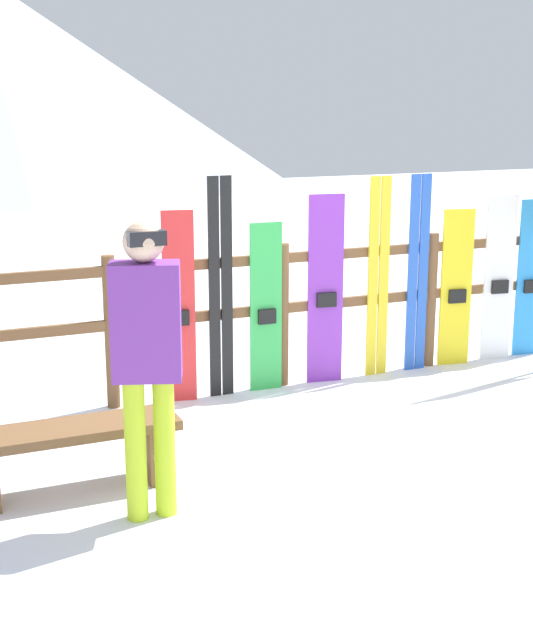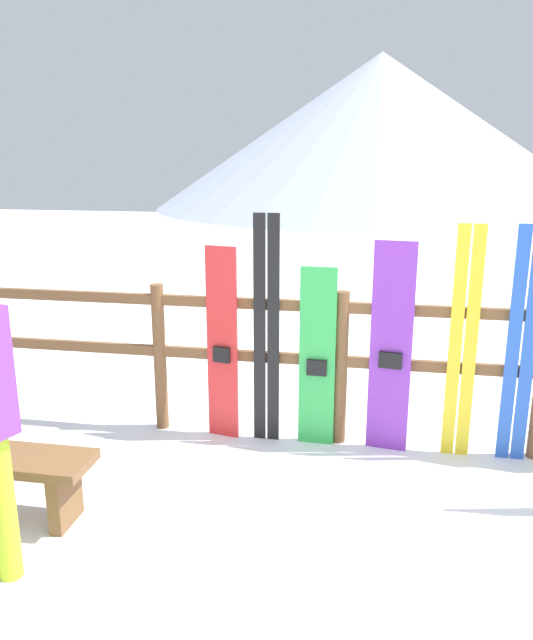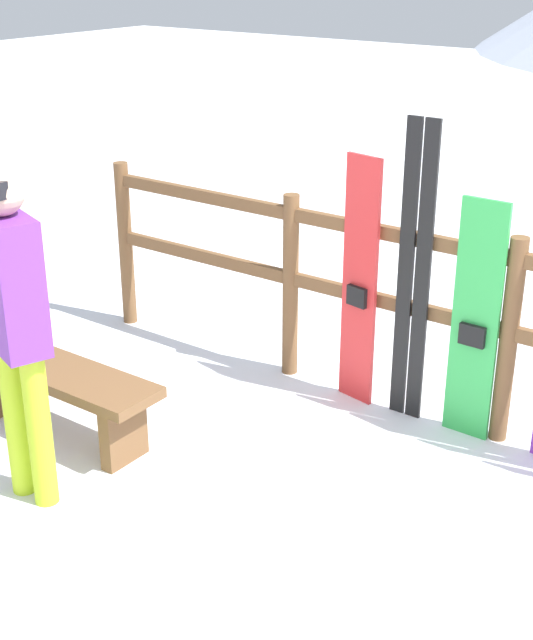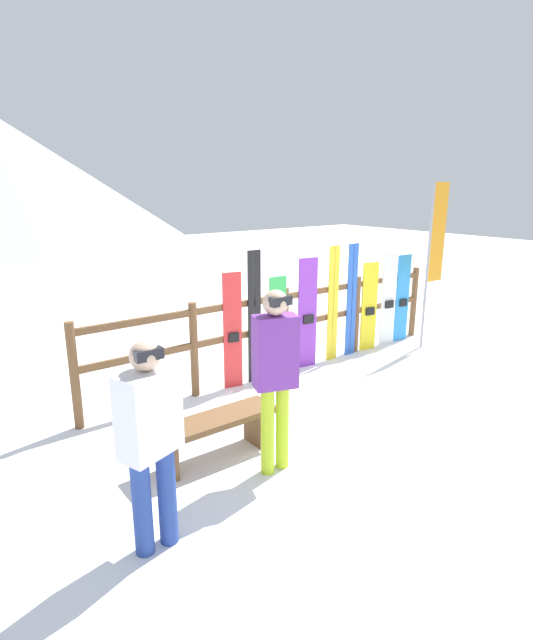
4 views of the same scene
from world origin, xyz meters
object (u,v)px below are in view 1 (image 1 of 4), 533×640
object	(u,v)px
bench	(72,443)
ski_pair_blue	(418,274)
snowboard_red	(179,308)
ski_pair_black	(221,288)
ski_pair_yellow	(378,278)
snowboard_blue	(530,279)
snowboard_yellow	(456,288)
snowboard_white	(499,279)
snowboard_purple	(325,290)
person_purple	(147,346)
snowboard_green	(266,308)

from	to	relation	value
bench	ski_pair_blue	xyz separation A→B (m)	(3.28, 1.36, 0.54)
snowboard_red	ski_pair_black	xyz separation A→B (m)	(0.34, 0.00, 0.13)
ski_pair_yellow	snowboard_blue	distance (m)	1.61
ski_pair_black	snowboard_yellow	xyz separation A→B (m)	(2.22, -0.00, -0.18)
ski_pair_black	ski_pair_yellow	distance (m)	1.42
snowboard_white	snowboard_purple	bearing A→B (deg)	180.00
snowboard_purple	snowboard_yellow	xyz separation A→B (m)	(1.30, -0.00, -0.09)
snowboard_white	snowboard_blue	xyz separation A→B (m)	(0.36, -0.00, -0.03)
ski_pair_black	snowboard_blue	bearing A→B (deg)	-0.07
snowboard_red	snowboard_yellow	world-z (taller)	snowboard_red
person_purple	snowboard_red	bearing A→B (deg)	67.44
snowboard_red	snowboard_green	bearing A→B (deg)	-0.01
bench	snowboard_blue	distance (m)	4.71
bench	ski_pair_blue	bearing A→B (deg)	22.54
snowboard_green	snowboard_purple	xyz separation A→B (m)	(0.54, 0.00, 0.10)
ski_pair_yellow	snowboard_green	bearing A→B (deg)	-179.81
snowboard_green	snowboard_yellow	xyz separation A→B (m)	(1.83, 0.00, 0.01)
bench	person_purple	world-z (taller)	person_purple
ski_pair_black	snowboard_white	bearing A→B (deg)	-0.07
snowboard_white	ski_pair_blue	bearing A→B (deg)	179.77
ski_pair_yellow	snowboard_blue	bearing A→B (deg)	-0.12
snowboard_purple	ski_pair_yellow	size ratio (longest dim) A/B	0.92
snowboard_yellow	snowboard_white	xyz separation A→B (m)	(0.46, 0.00, 0.05)
snowboard_red	ski_pair_blue	distance (m)	2.16
person_purple	snowboard_white	size ratio (longest dim) A/B	1.13
ski_pair_blue	snowboard_white	world-z (taller)	ski_pair_blue
snowboard_red	ski_pair_yellow	size ratio (longest dim) A/B	0.88
snowboard_white	bench	bearing A→B (deg)	-161.84
person_purple	snowboard_purple	distance (m)	2.77
snowboard_yellow	person_purple	bearing A→B (deg)	-150.82
snowboard_green	snowboard_yellow	distance (m)	1.83
snowboard_red	snowboard_purple	xyz separation A→B (m)	(1.27, 0.00, 0.03)
snowboard_white	snowboard_blue	bearing A→B (deg)	-0.01
bench	ski_pair_black	bearing A→B (deg)	42.92
snowboard_green	snowboard_blue	distance (m)	2.65
snowboard_red	snowboard_purple	bearing A→B (deg)	0.00
person_purple	snowboard_green	xyz separation A→B (m)	(1.50, 1.86, -0.32)
ski_pair_yellow	ski_pair_blue	distance (m)	0.39
bench	snowboard_green	xyz separation A→B (m)	(1.85, 1.36, 0.37)
ski_pair_blue	snowboard_blue	bearing A→B (deg)	-0.16
snowboard_purple	ski_pair_yellow	distance (m)	0.51
bench	snowboard_white	world-z (taller)	snowboard_white
snowboard_green	ski_pair_blue	size ratio (longest dim) A/B	0.80
snowboard_blue	ski_pair_yellow	bearing A→B (deg)	179.88
ski_pair_black	snowboard_green	distance (m)	0.43
bench	person_purple	xyz separation A→B (m)	(0.35, -0.51, 0.69)
snowboard_red	ski_pair_black	distance (m)	0.37
ski_pair_yellow	snowboard_yellow	xyz separation A→B (m)	(0.79, -0.00, -0.16)
person_purple	snowboard_purple	xyz separation A→B (m)	(2.04, 1.86, -0.22)
ski_pair_yellow	snowboard_white	xyz separation A→B (m)	(1.25, -0.00, -0.11)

